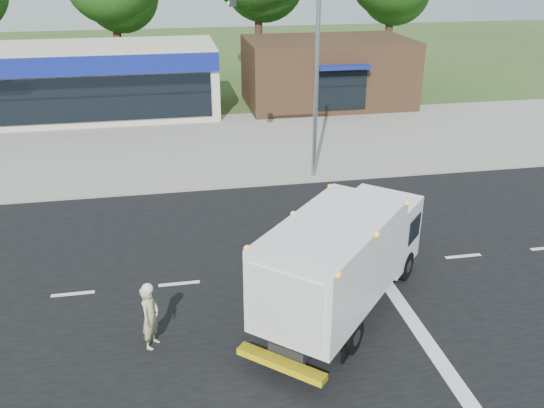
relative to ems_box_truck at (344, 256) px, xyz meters
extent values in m
plane|color=#385123|center=(-1.26, 2.22, -1.73)|extent=(120.00, 120.00, 0.00)
cube|color=black|center=(-1.26, 2.22, -1.73)|extent=(60.00, 14.00, 0.02)
cube|color=gray|center=(-1.26, 10.42, -1.67)|extent=(60.00, 2.40, 0.12)
cube|color=gray|center=(-1.26, 16.22, -1.72)|extent=(60.00, 9.00, 0.02)
cube|color=silver|center=(-7.26, 2.22, -1.72)|extent=(1.20, 0.15, 0.01)
cube|color=silver|center=(-4.26, 2.22, -1.72)|extent=(1.20, 0.15, 0.01)
cube|color=silver|center=(-1.26, 2.22, -1.72)|extent=(1.20, 0.15, 0.01)
cube|color=silver|center=(1.74, 2.22, -1.72)|extent=(1.20, 0.15, 0.01)
cube|color=silver|center=(4.74, 2.22, -1.72)|extent=(1.20, 0.15, 0.01)
cube|color=silver|center=(1.74, -0.78, -1.72)|extent=(0.40, 7.00, 0.01)
cube|color=black|center=(-0.49, -0.55, -1.09)|extent=(3.72, 4.02, 0.32)
cube|color=white|center=(1.66, 1.87, -0.32)|extent=(2.68, 2.67, 1.92)
cube|color=black|center=(2.24, 2.52, -0.13)|extent=(1.39, 1.26, 0.82)
cube|color=white|center=(-0.49, -0.55, 0.19)|extent=(4.68, 4.87, 2.15)
cube|color=silver|center=(-2.03, -2.27, 0.14)|extent=(1.40, 1.26, 1.74)
cube|color=yellow|center=(-2.14, -2.40, -1.23)|extent=(1.85, 1.70, 0.16)
cube|color=orange|center=(-0.49, -0.55, 1.24)|extent=(4.58, 4.76, 0.07)
cylinder|color=black|center=(1.05, 2.48, -1.30)|extent=(0.79, 0.84, 0.88)
cylinder|color=black|center=(2.34, 1.33, -1.30)|extent=(0.79, 0.84, 0.88)
cylinder|color=black|center=(-1.60, -0.42, -1.30)|extent=(0.79, 0.84, 0.88)
cylinder|color=black|center=(-0.24, -1.64, -1.30)|extent=(0.79, 0.84, 0.88)
imported|color=#C3B582|center=(-5.00, -0.54, -0.90)|extent=(0.63, 0.72, 1.67)
sphere|color=white|center=(-5.00, -0.54, -0.09)|extent=(0.28, 0.28, 0.28)
cube|color=beige|center=(-10.26, 22.22, 0.27)|extent=(18.00, 6.00, 4.00)
cube|color=navy|center=(-10.26, 19.17, 1.67)|extent=(18.00, 0.30, 1.00)
cube|color=black|center=(-10.26, 19.17, -0.13)|extent=(17.00, 0.12, 2.40)
cube|color=#382316|center=(5.74, 22.22, 0.27)|extent=(10.00, 6.00, 4.00)
cube|color=navy|center=(5.74, 19.12, 1.17)|extent=(3.00, 1.20, 0.20)
cube|color=black|center=(5.74, 19.17, -0.23)|extent=(3.00, 0.12, 2.20)
cylinder|color=gray|center=(1.74, 9.82, 2.27)|extent=(0.18, 0.18, 8.00)
cylinder|color=#332114|center=(-7.26, 30.22, 1.70)|extent=(0.56, 0.56, 6.86)
cylinder|color=#332114|center=(2.74, 30.22, 2.19)|extent=(0.56, 0.56, 7.84)
cylinder|color=#332114|center=(12.74, 30.22, 1.77)|extent=(0.56, 0.56, 7.00)
camera|label=1|loc=(-4.22, -12.50, 7.29)|focal=38.00mm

